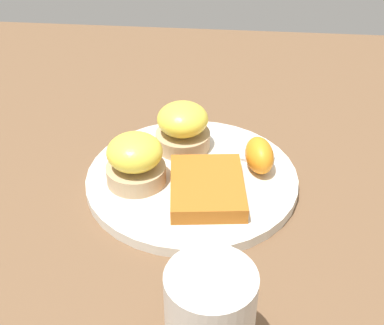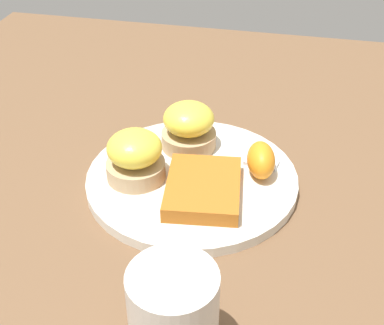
{
  "view_description": "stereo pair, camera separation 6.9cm",
  "coord_description": "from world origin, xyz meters",
  "px_view_note": "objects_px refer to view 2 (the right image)",
  "views": [
    {
      "loc": [
        -0.56,
        -0.05,
        0.43
      ],
      "look_at": [
        0.0,
        0.0,
        0.03
      ],
      "focal_mm": 50.0,
      "sensor_mm": 36.0,
      "label": 1
    },
    {
      "loc": [
        -0.55,
        -0.12,
        0.43
      ],
      "look_at": [
        0.0,
        0.0,
        0.03
      ],
      "focal_mm": 50.0,
      "sensor_mm": 36.0,
      "label": 2
    }
  ],
  "objects_px": {
    "fork": "(212,151)",
    "cup": "(174,316)",
    "sandwich_benedict_left": "(189,127)",
    "sandwich_benedict_right": "(135,156)",
    "hashbrown_patty": "(203,188)",
    "orange_wedge": "(261,160)"
  },
  "relations": [
    {
      "from": "orange_wedge",
      "to": "cup",
      "type": "relative_size",
      "value": 0.53
    },
    {
      "from": "hashbrown_patty",
      "to": "orange_wedge",
      "type": "xyz_separation_m",
      "value": [
        0.06,
        -0.06,
        0.01
      ]
    },
    {
      "from": "sandwich_benedict_left",
      "to": "orange_wedge",
      "type": "height_order",
      "value": "sandwich_benedict_left"
    },
    {
      "from": "sandwich_benedict_right",
      "to": "orange_wedge",
      "type": "xyz_separation_m",
      "value": [
        0.04,
        -0.16,
        -0.01
      ]
    },
    {
      "from": "sandwich_benedict_left",
      "to": "fork",
      "type": "bearing_deg",
      "value": -102.56
    },
    {
      "from": "sandwich_benedict_right",
      "to": "hashbrown_patty",
      "type": "height_order",
      "value": "sandwich_benedict_right"
    },
    {
      "from": "hashbrown_patty",
      "to": "orange_wedge",
      "type": "relative_size",
      "value": 1.94
    },
    {
      "from": "fork",
      "to": "hashbrown_patty",
      "type": "bearing_deg",
      "value": -175.99
    },
    {
      "from": "hashbrown_patty",
      "to": "fork",
      "type": "height_order",
      "value": "hashbrown_patty"
    },
    {
      "from": "sandwich_benedict_right",
      "to": "cup",
      "type": "relative_size",
      "value": 0.68
    },
    {
      "from": "sandwich_benedict_right",
      "to": "fork",
      "type": "height_order",
      "value": "sandwich_benedict_right"
    },
    {
      "from": "orange_wedge",
      "to": "hashbrown_patty",
      "type": "bearing_deg",
      "value": 132.69
    },
    {
      "from": "sandwich_benedict_left",
      "to": "fork",
      "type": "xyz_separation_m",
      "value": [
        -0.01,
        -0.03,
        -0.03
      ]
    },
    {
      "from": "sandwich_benedict_left",
      "to": "sandwich_benedict_right",
      "type": "distance_m",
      "value": 0.1
    },
    {
      "from": "hashbrown_patty",
      "to": "orange_wedge",
      "type": "height_order",
      "value": "orange_wedge"
    },
    {
      "from": "cup",
      "to": "hashbrown_patty",
      "type": "bearing_deg",
      "value": 4.74
    },
    {
      "from": "sandwich_benedict_left",
      "to": "hashbrown_patty",
      "type": "distance_m",
      "value": 0.11
    },
    {
      "from": "orange_wedge",
      "to": "fork",
      "type": "distance_m",
      "value": 0.08
    },
    {
      "from": "sandwich_benedict_right",
      "to": "fork",
      "type": "bearing_deg",
      "value": -47.92
    },
    {
      "from": "fork",
      "to": "cup",
      "type": "relative_size",
      "value": 1.94
    },
    {
      "from": "sandwich_benedict_left",
      "to": "sandwich_benedict_right",
      "type": "bearing_deg",
      "value": 149.2
    },
    {
      "from": "hashbrown_patty",
      "to": "cup",
      "type": "height_order",
      "value": "cup"
    }
  ]
}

